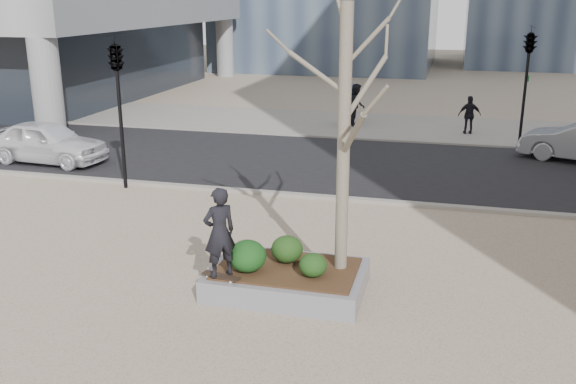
% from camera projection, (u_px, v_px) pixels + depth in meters
% --- Properties ---
extents(ground, '(120.00, 120.00, 0.00)m').
position_uv_depth(ground, '(239.00, 285.00, 12.89)').
color(ground, tan).
rests_on(ground, ground).
extents(street, '(60.00, 8.00, 0.02)m').
position_uv_depth(street, '(332.00, 163.00, 22.14)').
color(street, black).
rests_on(street, ground).
extents(far_sidewalk, '(60.00, 6.00, 0.02)m').
position_uv_depth(far_sidewalk, '(361.00, 125.00, 28.61)').
color(far_sidewalk, gray).
rests_on(far_sidewalk, ground).
extents(planter, '(3.00, 2.00, 0.45)m').
position_uv_depth(planter, '(287.00, 280.00, 12.58)').
color(planter, gray).
rests_on(planter, ground).
extents(planter_mulch, '(2.70, 1.70, 0.04)m').
position_uv_depth(planter_mulch, '(287.00, 269.00, 12.51)').
color(planter_mulch, '#382314').
rests_on(planter_mulch, planter).
extents(sycamore_tree, '(2.80, 2.80, 6.60)m').
position_uv_depth(sycamore_tree, '(345.00, 99.00, 11.57)').
color(sycamore_tree, gray).
rests_on(sycamore_tree, planter_mulch).
extents(shrub_left, '(0.73, 0.73, 0.62)m').
position_uv_depth(shrub_left, '(247.00, 256.00, 12.27)').
color(shrub_left, '#133D14').
rests_on(shrub_left, planter_mulch).
extents(shrub_middle, '(0.63, 0.63, 0.54)m').
position_uv_depth(shrub_middle, '(287.00, 249.00, 12.70)').
color(shrub_middle, '#183811').
rests_on(shrub_middle, planter_mulch).
extents(shrub_right, '(0.53, 0.53, 0.45)m').
position_uv_depth(shrub_right, '(313.00, 265.00, 12.06)').
color(shrub_right, black).
rests_on(shrub_right, planter_mulch).
extents(skateboard, '(0.80, 0.37, 0.08)m').
position_uv_depth(skateboard, '(221.00, 277.00, 12.09)').
color(skateboard, black).
rests_on(skateboard, planter).
extents(skateboarder, '(0.74, 0.74, 1.73)m').
position_uv_depth(skateboarder, '(219.00, 232.00, 11.82)').
color(skateboarder, black).
rests_on(skateboarder, skateboard).
extents(police_car, '(4.36, 2.03, 1.44)m').
position_uv_depth(police_car, '(47.00, 142.00, 22.04)').
color(police_car, white).
rests_on(police_car, street).
extents(pedestrian_a, '(0.90, 1.04, 1.84)m').
position_uv_depth(pedestrian_a, '(356.00, 105.00, 28.27)').
color(pedestrian_a, black).
rests_on(pedestrian_a, far_sidewalk).
extents(pedestrian_b, '(1.03, 1.33, 1.81)m').
position_uv_depth(pedestrian_b, '(350.00, 104.00, 28.60)').
color(pedestrian_b, '#3C4A6C').
rests_on(pedestrian_b, far_sidewalk).
extents(pedestrian_c, '(0.98, 0.54, 1.58)m').
position_uv_depth(pedestrian_c, '(470.00, 115.00, 26.56)').
color(pedestrian_c, black).
rests_on(pedestrian_c, far_sidewalk).
extents(traffic_light_near, '(0.60, 2.48, 4.50)m').
position_uv_depth(traffic_light_near, '(120.00, 114.00, 18.72)').
color(traffic_light_near, black).
rests_on(traffic_light_near, ground).
extents(traffic_light_far, '(0.60, 2.48, 4.50)m').
position_uv_depth(traffic_light_far, '(525.00, 87.00, 24.18)').
color(traffic_light_far, black).
rests_on(traffic_light_far, ground).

